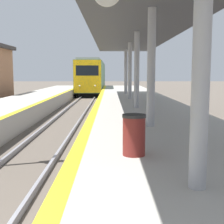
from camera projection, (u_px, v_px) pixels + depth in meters
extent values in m
cube|color=black|center=(93.00, 91.00, 42.02)|extent=(2.45, 18.31, 0.55)
cube|color=#477247|center=(93.00, 76.00, 41.78)|extent=(2.89, 20.35, 3.42)
cube|color=gold|center=(87.00, 76.00, 31.76)|extent=(2.83, 0.16, 3.35)
cube|color=black|center=(87.00, 70.00, 31.63)|extent=(2.31, 0.06, 1.03)
cube|color=gray|center=(93.00, 62.00, 41.55)|extent=(2.45, 19.33, 0.24)
sphere|color=white|center=(80.00, 86.00, 31.81)|extent=(0.18, 0.18, 0.18)
sphere|color=white|center=(95.00, 86.00, 31.82)|extent=(0.18, 0.18, 0.18)
cylinder|color=#99999E|center=(201.00, 62.00, 4.24)|extent=(0.25, 0.25, 3.57)
cylinder|color=#99999E|center=(151.00, 68.00, 9.46)|extent=(0.25, 0.25, 3.57)
cylinder|color=#99999E|center=(137.00, 70.00, 14.67)|extent=(0.25, 0.25, 3.57)
cylinder|color=#99999E|center=(130.00, 71.00, 19.89)|extent=(0.25, 0.25, 3.57)
cylinder|color=#99999E|center=(126.00, 71.00, 25.10)|extent=(0.25, 0.25, 3.57)
cube|color=#3F3F44|center=(137.00, 29.00, 14.44)|extent=(4.36, 26.28, 0.20)
cylinder|color=maroon|center=(134.00, 136.00, 6.20)|extent=(0.45, 0.45, 0.76)
cylinder|color=#262626|center=(134.00, 116.00, 6.15)|extent=(0.47, 0.47, 0.06)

